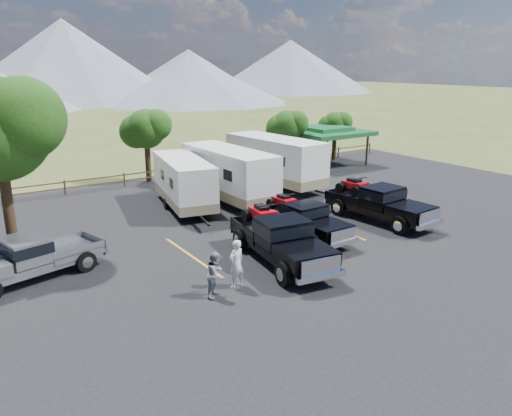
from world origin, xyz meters
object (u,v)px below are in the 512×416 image
rig_right (378,202)px  pickup_silver (30,257)px  trailer_center (229,175)px  rig_left (280,238)px  rig_center (302,219)px  person_b (216,274)px  trailer_right (275,162)px  pavilion (325,132)px  trailer_left (184,183)px  person_a (236,264)px

rig_right → pickup_silver: size_ratio=1.07×
rig_right → trailer_center: (-4.88, 7.63, 0.69)m
rig_left → trailer_center: trailer_center is taller
rig_center → person_b: bearing=-154.1°
trailer_center → trailer_right: (4.67, 1.70, 0.06)m
rig_center → pavilion: bearing=44.7°
trailer_right → person_b: (-11.63, -12.57, -0.92)m
trailer_left → trailer_center: size_ratio=0.90×
rig_left → rig_center: 3.46m
trailer_left → person_b: 12.01m
rig_left → rig_right: rig_left is taller
pickup_silver → person_b: 7.60m
trailer_left → trailer_right: trailer_right is taller
trailer_right → person_b: 17.15m
rig_center → rig_right: 5.07m
trailer_center → rig_center: bearing=-92.5°
trailer_left → person_a: (-3.09, -10.99, -0.59)m
rig_left → trailer_left: trailer_left is taller
person_a → person_b: 1.06m
rig_center → trailer_left: size_ratio=0.67×
rig_left → trailer_right: bearing=63.7°
rig_left → person_a: bearing=-149.6°
pavilion → person_a: pavilion is taller
trailer_center → person_a: (-5.93, -10.61, -0.78)m
pavilion → pickup_silver: bearing=-155.4°
trailer_left → trailer_center: (2.83, -0.39, 0.18)m
rig_right → trailer_left: 11.14m
pavilion → trailer_left: pavilion is taller
rig_left → trailer_left: 9.82m
pickup_silver → person_a: size_ratio=3.22×
pavilion → trailer_center: (-13.05, -6.15, -1.01)m
rig_left → trailer_right: (7.69, 11.12, 0.73)m
person_b → rig_center: bearing=-9.9°
trailer_left → rig_left: bearing=-79.5°
trailer_left → person_a: 11.44m
rig_right → pavilion: bearing=55.2°
rig_right → person_b: 12.27m
pickup_silver → trailer_center: bearing=99.8°
rig_right → person_a: rig_right is taller
rig_left → person_a: size_ratio=3.58×
rig_center → trailer_center: size_ratio=0.60×
pavilion → person_b: (-20.01, -17.02, -1.88)m
pickup_silver → rig_center: bearing=66.7°
rig_left → pickup_silver: rig_left is taller
pavilion → trailer_right: trailer_right is taller
rig_center → trailer_right: size_ratio=0.58×
rig_left → trailer_left: size_ratio=0.80×
pavilion → trailer_left: bearing=-160.1°
rig_left → trailer_right: size_ratio=0.69×
rig_right → trailer_left: size_ratio=0.77×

